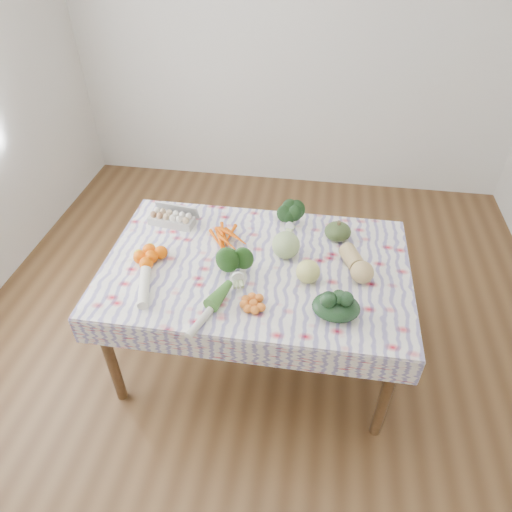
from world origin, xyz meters
TOP-DOWN VIEW (x-y plane):
  - ground at (0.00, 0.00)m, footprint 4.50×4.50m
  - wall_back at (0.00, 2.25)m, footprint 4.00×0.04m
  - dining_table at (0.00, 0.00)m, footprint 1.60×1.00m
  - tablecloth at (0.00, 0.00)m, footprint 1.66×1.06m
  - egg_carton at (-0.56, 0.29)m, footprint 0.29×0.15m
  - carrot_bunch at (-0.21, 0.17)m, footprint 0.28×0.27m
  - kale_bunch at (0.15, 0.38)m, footprint 0.15×0.14m
  - kabocha_squash at (0.43, 0.30)m, footprint 0.18×0.18m
  - cabbage at (0.15, 0.10)m, footprint 0.20×0.20m
  - butternut_squash at (0.53, 0.02)m, footprint 0.21×0.29m
  - orange_cluster at (-0.57, -0.07)m, footprint 0.31×0.31m
  - broccoli at (-0.09, -0.11)m, footprint 0.20×0.20m
  - mandarin_cluster at (0.04, -0.32)m, footprint 0.19×0.19m
  - grapefruit at (0.28, -0.09)m, footprint 0.15×0.15m
  - spinach_bag at (0.43, -0.31)m, footprint 0.26×0.22m
  - daikon at (-0.54, -0.25)m, footprint 0.15×0.37m
  - leek at (-0.17, -0.39)m, footprint 0.16×0.36m

SIDE VIEW (x-z plane):
  - ground at x=0.00m, z-range 0.00..0.00m
  - dining_table at x=0.00m, z-range 0.30..1.05m
  - tablecloth at x=0.00m, z-range 0.75..0.76m
  - leek at x=-0.17m, z-range 0.76..0.80m
  - carrot_bunch at x=-0.21m, z-range 0.76..0.80m
  - mandarin_cluster at x=0.04m, z-range 0.76..0.81m
  - daikon at x=-0.54m, z-range 0.76..0.81m
  - egg_carton at x=-0.56m, z-range 0.76..0.84m
  - orange_cluster at x=-0.57m, z-range 0.76..0.84m
  - kabocha_squash at x=0.43m, z-range 0.76..0.86m
  - spinach_bag at x=0.43m, z-range 0.76..0.86m
  - broccoli at x=-0.09m, z-range 0.76..0.88m
  - butternut_squash at x=0.53m, z-range 0.76..0.88m
  - grapefruit at x=0.28m, z-range 0.76..0.89m
  - kale_bunch at x=0.15m, z-range 0.76..0.89m
  - cabbage at x=0.15m, z-range 0.76..0.92m
  - wall_back at x=0.00m, z-range 0.00..2.80m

